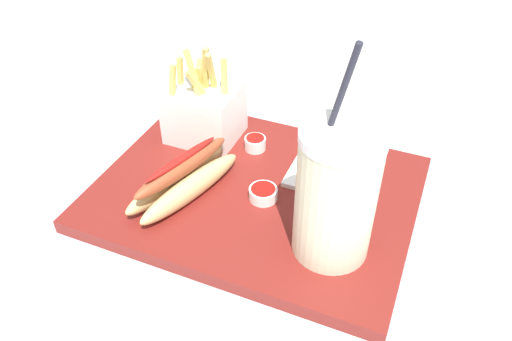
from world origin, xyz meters
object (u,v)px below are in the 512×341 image
soda_cup (336,194)px  ketchup_cup_2 (255,143)px  ketchup_cup_1 (263,193)px  napkin_stack (333,167)px  fries_basket (204,112)px  hot_dog_1 (184,179)px

soda_cup → ketchup_cup_2: soda_cup is taller
soda_cup → ketchup_cup_1: 0.14m
soda_cup → napkin_stack: (0.04, -0.15, -0.08)m
fries_basket → ketchup_cup_1: 0.17m
fries_basket → napkin_stack: (-0.20, 0.00, -0.04)m
fries_basket → ketchup_cup_2: fries_basket is taller
ketchup_cup_2 → napkin_stack: (-0.12, 0.00, -0.01)m
hot_dog_1 → ketchup_cup_2: 0.14m
soda_cup → hot_dog_1: 0.22m
hot_dog_1 → ketchup_cup_1: size_ratio=4.84×
soda_cup → ketchup_cup_1: soda_cup is taller
ketchup_cup_1 → napkin_stack: ketchup_cup_1 is taller
hot_dog_1 → ketchup_cup_1: 0.11m
fries_basket → ketchup_cup_2: size_ratio=4.92×
fries_basket → napkin_stack: fries_basket is taller
fries_basket → hot_dog_1: size_ratio=0.84×
soda_cup → fries_basket: soda_cup is taller
fries_basket → ketchup_cup_2: bearing=178.6°
hot_dog_1 → napkin_stack: hot_dog_1 is taller
hot_dog_1 → ketchup_cup_2: (-0.05, -0.13, -0.01)m
fries_basket → ketchup_cup_2: (-0.08, 0.00, -0.03)m
ketchup_cup_2 → napkin_stack: bearing=179.1°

